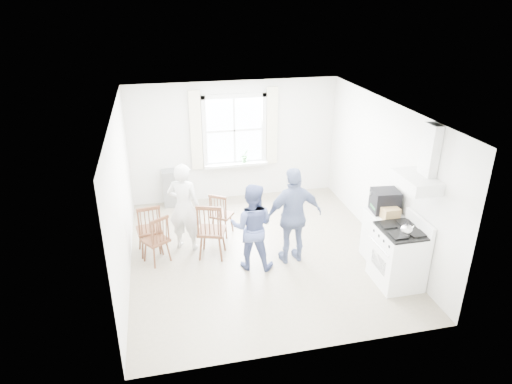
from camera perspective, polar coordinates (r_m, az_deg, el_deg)
name	(u,v)px	position (r m, az deg, el deg)	size (l,w,h in m)	color
room_shell	(260,185)	(7.63, 0.55, 0.82)	(4.62, 5.12, 2.64)	gray
window_assembly	(235,135)	(9.84, -2.69, 7.17)	(1.88, 0.24, 1.70)	white
range_hood	(421,171)	(7.02, 19.91, 2.50)	(0.45, 0.76, 0.94)	silver
shelf_unit	(172,188)	(9.96, -10.41, 0.50)	(0.40, 0.30, 0.80)	gray
gas_stove	(398,256)	(7.55, 17.36, -7.63)	(0.68, 0.76, 1.12)	white
kettle	(406,230)	(7.14, 18.29, -4.55)	(0.18, 0.18, 0.25)	silver
low_cabinet	(381,236)	(8.12, 15.41, -5.30)	(0.50, 0.55, 0.90)	silver
stereo_stack	(385,201)	(7.87, 15.83, -1.08)	(0.46, 0.42, 0.38)	black
cardboard_box	(390,213)	(7.70, 16.44, -2.56)	(0.28, 0.20, 0.18)	#A2814E
windsor_chair_a	(149,225)	(8.07, -13.19, -4.04)	(0.47, 0.46, 0.98)	#472616
windsor_chair_b	(210,226)	(7.77, -5.76, -4.24)	(0.56, 0.55, 1.06)	#472616
windsor_chair_c	(158,235)	(7.82, -12.10, -5.31)	(0.52, 0.51, 0.90)	#472616
person_left	(184,207)	(8.09, -8.98, -1.89)	(0.59, 0.59, 1.63)	silver
person_mid	(252,227)	(7.48, -0.51, -4.36)	(0.73, 0.73, 1.50)	#475384
person_right	(294,216)	(7.63, 4.73, -3.01)	(1.00, 1.00, 1.70)	navy
potted_plant	(245,156)	(9.93, -1.38, 4.57)	(0.17, 0.17, 0.31)	#367936
windsor_chair_d	(219,211)	(8.53, -4.60, -2.33)	(0.50, 0.50, 0.87)	#472616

